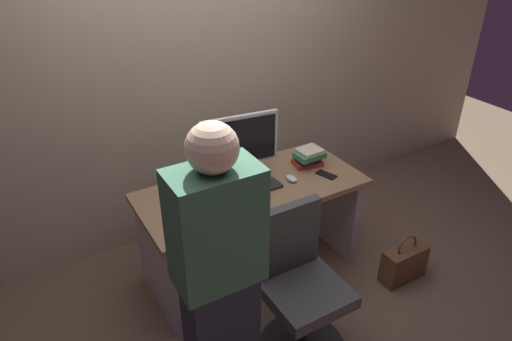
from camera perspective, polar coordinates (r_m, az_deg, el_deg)
The scene contains 12 objects.
ground_plane at distance 3.54m, azimuth -0.42°, elevation -12.09°, with size 9.00×9.00×0.00m, color brown.
wall_back at distance 3.47m, azimuth -7.47°, elevation 15.17°, with size 6.40×0.10×3.00m, color tan.
desk at distance 3.22m, azimuth -0.45°, elevation -5.31°, with size 1.53×0.69×0.73m.
office_chair at distance 2.77m, azimuth 5.38°, elevation -14.48°, with size 0.52×0.52×0.94m.
person_at_desk at distance 2.23m, azimuth -4.57°, elevation -13.23°, with size 0.40×0.24×1.64m.
monitor at distance 3.10m, azimuth -2.00°, elevation 3.35°, with size 0.54×0.16×0.46m.
keyboard at distance 3.04m, azimuth -0.66°, elevation -2.49°, with size 0.43×0.13×0.02m, color #262626.
mouse at distance 3.17m, azimuth 4.38°, elevation -0.99°, with size 0.06×0.10×0.03m, color white.
cup_near_keyboard at distance 2.82m, azimuth -8.00°, elevation -4.80°, with size 0.07×0.07×0.09m, color silver.
book_stack at distance 3.35m, azimuth 6.46°, elevation 1.64°, with size 0.22×0.18×0.13m.
cell_phone at distance 3.27m, azimuth 8.65°, elevation -0.53°, with size 0.07×0.14×0.01m, color black.
handbag at distance 3.54m, azimuth 17.74°, elevation -10.81°, with size 0.34×0.14×0.38m.
Camera 1 is at (-1.32, -2.29, 2.35)m, focal length 32.49 mm.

